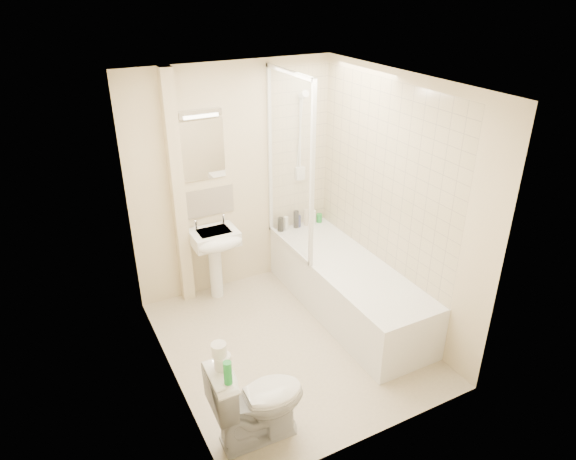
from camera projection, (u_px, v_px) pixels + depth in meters
floor at (291, 342)px, 4.85m from camera, size 2.50×2.50×0.00m
wall_back at (235, 181)px, 5.30m from camera, size 2.20×0.02×2.40m
wall_left at (162, 259)px, 3.85m from camera, size 0.02×2.50×2.40m
wall_right at (396, 204)px, 4.76m from camera, size 0.02×2.50×2.40m
ceiling at (292, 83)px, 3.77m from camera, size 2.20×2.50×0.02m
tile_back at (299, 150)px, 5.50m from camera, size 0.70×0.01×1.75m
tile_right at (383, 175)px, 4.82m from camera, size 0.01×2.10×1.75m
pipe_boxing at (178, 194)px, 5.00m from camera, size 0.12×0.12×2.40m
splashback at (206, 202)px, 5.23m from camera, size 0.60×0.02×0.30m
mirror at (202, 151)px, 4.98m from camera, size 0.46×0.01×0.60m
strip_light at (200, 113)px, 4.80m from camera, size 0.42×0.07×0.07m
bathtub at (347, 286)px, 5.19m from camera, size 0.70×2.10×0.55m
shower_screen at (289, 165)px, 5.00m from camera, size 0.04×0.92×1.80m
shower_fixture at (301, 140)px, 5.41m from camera, size 0.10×0.16×0.99m
pedestal_sink at (216, 246)px, 5.23m from camera, size 0.47×0.45×0.90m
bottle_black_a at (281, 225)px, 5.68m from camera, size 0.06×0.06×0.16m
bottle_white_a at (286, 223)px, 5.71m from camera, size 0.05×0.05×0.16m
bottle_black_b at (296, 219)px, 5.76m from camera, size 0.06×0.06×0.20m
bottle_blue at (299, 221)px, 5.78m from camera, size 0.05×0.05×0.14m
bottle_cream at (306, 217)px, 5.81m from camera, size 0.05×0.05×0.20m
bottle_white_b at (313, 217)px, 5.86m from camera, size 0.06×0.06×0.16m
bottle_green at (319, 218)px, 5.90m from camera, size 0.07×0.07×0.10m
toilet at (258, 400)px, 3.72m from camera, size 0.45×0.72×0.71m
toilet_roll_lower at (223, 362)px, 3.48m from camera, size 0.12×0.12×0.11m
toilet_roll_upper at (219, 349)px, 3.45m from camera, size 0.11×0.11×0.09m
green_bottle at (228, 373)px, 3.34m from camera, size 0.06×0.06×0.17m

